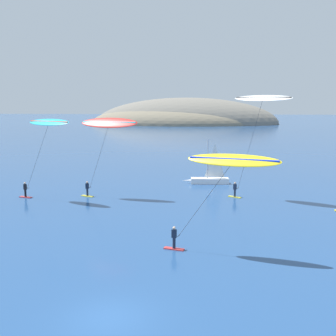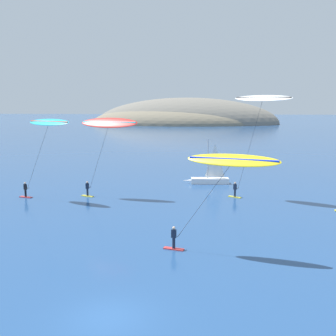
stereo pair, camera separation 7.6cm
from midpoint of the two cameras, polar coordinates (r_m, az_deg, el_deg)
name	(u,v)px [view 1 (the left image)]	position (r m, az deg, el deg)	size (l,w,h in m)	color
ground_plane	(109,318)	(22.16, -8.07, -19.52)	(600.00, 600.00, 0.00)	navy
headland_island	(182,124)	(189.42, 1.93, 5.98)	(83.87, 36.91, 23.40)	#7A705B
sailboat_near	(207,179)	(54.31, 5.32, -1.43)	(5.92, 1.63, 5.70)	white
kitesurfer_cyan	(47,128)	(45.37, -16.15, 5.19)	(7.09, 3.71, 8.77)	red
kitesurfer_white	(261,104)	(44.96, 12.44, 8.41)	(6.35, 4.17, 11.20)	yellow
kitesurfer_red	(108,127)	(45.65, -8.22, 5.50)	(6.73, 2.39, 8.79)	yellow
kitesurfer_yellow	(228,167)	(28.26, 8.11, 0.16)	(7.94, 2.81, 7.12)	red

